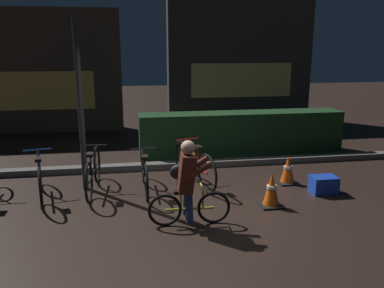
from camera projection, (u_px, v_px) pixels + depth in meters
name	position (u px, v px, depth m)	size (l,w,h in m)	color
ground_plane	(186.00, 209.00, 6.29)	(40.00, 40.00, 0.00)	black
sidewalk_curb	(170.00, 165.00, 8.38)	(12.00, 0.24, 0.12)	#56544F
hedge_row	(241.00, 133.00, 9.42)	(4.80, 0.70, 0.99)	#19381C
storefront_left	(27.00, 72.00, 11.50)	(5.36, 0.54, 3.55)	#42382D
storefront_right	(240.00, 58.00, 13.13)	(4.81, 0.54, 4.24)	#383330
street_post	(81.00, 108.00, 6.82)	(0.10, 0.10, 2.94)	#2D2D33
parked_bike_left_mid	(40.00, 178.00, 6.67)	(0.48, 1.67, 0.78)	black
parked_bike_center_left	(93.00, 172.00, 6.95)	(0.46, 1.70, 0.78)	black
parked_bike_center_right	(145.00, 173.00, 6.99)	(0.46, 1.56, 0.72)	black
parked_bike_right_mid	(194.00, 165.00, 7.35)	(0.57, 1.69, 0.80)	black
traffic_cone_near	(272.00, 190.00, 6.35)	(0.36, 0.36, 0.56)	black
traffic_cone_far	(288.00, 170.00, 7.41)	(0.36, 0.36, 0.53)	black
blue_crate	(324.00, 185.00, 6.93)	(0.44, 0.32, 0.30)	#193DB7
cyclist	(187.00, 183.00, 5.61)	(1.19, 0.52, 1.25)	black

